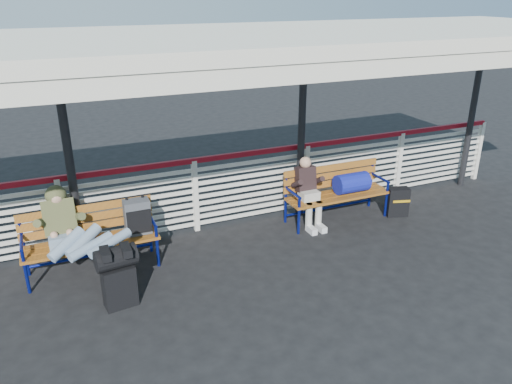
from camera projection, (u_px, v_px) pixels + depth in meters
name	position (u px, v px, depth m)	size (l,w,h in m)	color
ground	(240.00, 289.00, 6.56)	(60.00, 60.00, 0.00)	black
fence	(195.00, 193.00, 7.92)	(12.08, 0.08, 1.24)	silver
canopy	(211.00, 44.00, 6.14)	(12.60, 3.60, 3.16)	silver
luggage_stack	(118.00, 274.00, 6.07)	(0.52, 0.33, 0.81)	black
bench_left	(107.00, 227.00, 6.89)	(1.80, 0.56, 0.96)	#A96C20
bench_right	(343.00, 185.00, 8.40)	(1.80, 0.56, 0.92)	#A96C20
traveler_man	(80.00, 237.00, 6.43)	(0.94, 1.64, 0.77)	#8198AD
companion_person	(309.00, 191.00, 8.15)	(0.32, 0.66, 1.15)	beige
suitcase_side	(397.00, 202.00, 8.61)	(0.41, 0.31, 0.51)	black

